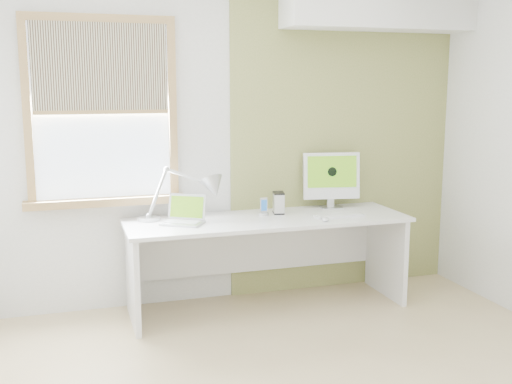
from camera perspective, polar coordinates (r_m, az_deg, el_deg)
name	(u,v)px	position (r m, az deg, el deg)	size (l,w,h in m)	color
room	(314,169)	(3.32, 5.43, 2.12)	(4.04, 3.54, 2.64)	tan
accent_wall	(343,138)	(5.30, 8.14, 4.98)	(2.00, 0.02, 2.60)	olive
soffit	(378,3)	(5.26, 11.33, 16.86)	(1.60, 0.40, 0.42)	white
window	(102,113)	(4.75, -14.14, 7.18)	(1.20, 0.14, 1.42)	#A27B44
desk	(265,240)	(4.86, 0.84, -4.52)	(2.20, 0.70, 0.73)	white
desk_lamp	(201,191)	(4.72, -5.10, 0.09)	(0.71, 0.30, 0.41)	#B1B3B6
laptop	(184,216)	(4.61, -6.70, -2.24)	(0.37, 0.36, 0.21)	#B1B3B6
phone_dock	(264,210)	(4.84, 0.72, -1.72)	(0.09, 0.09, 0.14)	#B1B3B6
external_drive	(279,203)	(4.91, 2.11, -1.02)	(0.11, 0.15, 0.17)	#B1B3B6
imac	(331,177)	(5.15, 7.03, 1.39)	(0.48, 0.19, 0.47)	#B1B3B6
keyboard	(339,216)	(4.84, 7.78, -2.19)	(0.40, 0.11, 0.02)	white
mouse	(325,219)	(4.67, 6.49, -2.54)	(0.06, 0.09, 0.03)	white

